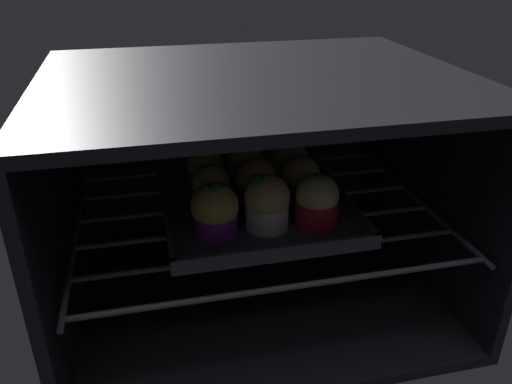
{
  "coord_description": "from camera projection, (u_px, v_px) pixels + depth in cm",
  "views": [
    {
      "loc": [
        -15.8,
        -46.21,
        52.53
      ],
      "look_at": [
        0.0,
        22.19,
        17.4
      ],
      "focal_mm": 36.02,
      "sensor_mm": 36.0,
      "label": 1
    }
  ],
  "objects": [
    {
      "name": "oven_rack",
      "position": [
        256.0,
        214.0,
        0.8
      ],
      "size": [
        54.8,
        42.0,
        0.8
      ],
      "color": "#51515B",
      "rests_on": "oven_cavity"
    },
    {
      "name": "muffin_row1_col2",
      "position": [
        300.0,
        179.0,
        0.8
      ],
      "size": [
        6.12,
        6.12,
        7.36
      ],
      "color": "#1928B7",
      "rests_on": "baking_tray"
    },
    {
      "name": "muffin_row0_col0",
      "position": [
        215.0,
        210.0,
        0.7
      ],
      "size": [
        6.65,
        6.65,
        8.01
      ],
      "color": "#7A238C",
      "rests_on": "baking_tray"
    },
    {
      "name": "baking_tray",
      "position": [
        256.0,
        208.0,
        0.8
      ],
      "size": [
        28.56,
        28.56,
        2.2
      ],
      "color": "#4C4C51",
      "rests_on": "oven_rack"
    },
    {
      "name": "oven_cavity",
      "position": [
        250.0,
        183.0,
        0.82
      ],
      "size": [
        59.0,
        47.0,
        37.0
      ],
      "color": "black",
      "rests_on": "ground"
    },
    {
      "name": "muffin_row0_col2",
      "position": [
        317.0,
        200.0,
        0.73
      ],
      "size": [
        6.19,
        6.19,
        7.84
      ],
      "color": "red",
      "rests_on": "baking_tray"
    },
    {
      "name": "muffin_row1_col0",
      "position": [
        211.0,
        189.0,
        0.77
      ],
      "size": [
        6.12,
        6.12,
        7.12
      ],
      "color": "#1928B7",
      "rests_on": "baking_tray"
    },
    {
      "name": "muffin_row2_col1",
      "position": [
        246.0,
        165.0,
        0.84
      ],
      "size": [
        6.12,
        6.12,
        7.78
      ],
      "color": "silver",
      "rests_on": "baking_tray"
    },
    {
      "name": "muffin_row2_col0",
      "position": [
        205.0,
        170.0,
        0.83
      ],
      "size": [
        6.17,
        6.17,
        7.24
      ],
      "color": "#1928B7",
      "rests_on": "baking_tray"
    },
    {
      "name": "muffin_row0_col1",
      "position": [
        266.0,
        203.0,
        0.72
      ],
      "size": [
        6.45,
        6.45,
        8.36
      ],
      "color": "silver",
      "rests_on": "baking_tray"
    },
    {
      "name": "muffin_row1_col1",
      "position": [
        258.0,
        183.0,
        0.78
      ],
      "size": [
        6.28,
        6.28,
        7.7
      ],
      "color": "#1928B7",
      "rests_on": "baking_tray"
    },
    {
      "name": "muffin_row2_col2",
      "position": [
        288.0,
        162.0,
        0.86
      ],
      "size": [
        6.32,
        6.32,
        7.34
      ],
      "color": "silver",
      "rests_on": "baking_tray"
    }
  ]
}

